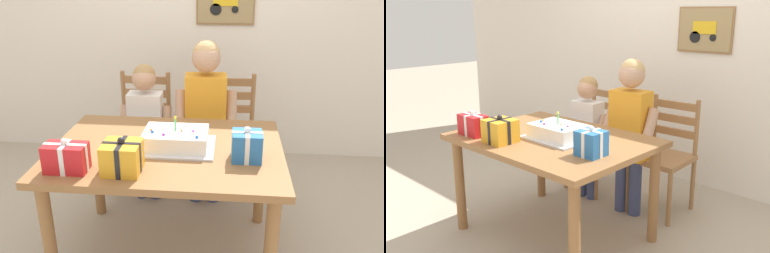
% 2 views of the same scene
% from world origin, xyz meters
% --- Properties ---
extents(ground_plane, '(20.00, 20.00, 0.00)m').
position_xyz_m(ground_plane, '(0.00, 0.00, 0.00)').
color(ground_plane, tan).
extents(back_wall, '(6.40, 0.11, 2.60)m').
position_xyz_m(back_wall, '(0.00, 1.63, 1.30)').
color(back_wall, silver).
rests_on(back_wall, ground).
extents(dining_table, '(1.32, 0.97, 0.74)m').
position_xyz_m(dining_table, '(0.00, 0.00, 0.64)').
color(dining_table, olive).
rests_on(dining_table, ground).
extents(birthday_cake, '(0.44, 0.34, 0.19)m').
position_xyz_m(birthday_cake, '(0.05, -0.00, 0.79)').
color(birthday_cake, silver).
rests_on(birthday_cake, dining_table).
extents(gift_box_red_large, '(0.16, 0.15, 0.19)m').
position_xyz_m(gift_box_red_large, '(0.45, -0.11, 0.82)').
color(gift_box_red_large, '#286BB7').
rests_on(gift_box_red_large, dining_table).
extents(gift_box_beside_cake, '(0.22, 0.13, 0.18)m').
position_xyz_m(gift_box_beside_cake, '(-0.46, -0.34, 0.82)').
color(gift_box_beside_cake, red).
rests_on(gift_box_beside_cake, dining_table).
extents(gift_box_corner_small, '(0.19, 0.19, 0.19)m').
position_xyz_m(gift_box_corner_small, '(-0.18, -0.31, 0.82)').
color(gift_box_corner_small, gold).
rests_on(gift_box_corner_small, dining_table).
extents(chair_left, '(0.43, 0.43, 0.92)m').
position_xyz_m(chair_left, '(-0.35, 0.90, 0.47)').
color(chair_left, '#996B42').
rests_on(chair_left, ground).
extents(chair_right, '(0.43, 0.43, 0.92)m').
position_xyz_m(chair_right, '(0.35, 0.90, 0.47)').
color(chair_right, '#996B42').
rests_on(chair_right, ground).
extents(child_older, '(0.46, 0.27, 1.25)m').
position_xyz_m(child_older, '(0.18, 0.66, 0.76)').
color(child_older, '#38426B').
rests_on(child_older, ground).
extents(child_younger, '(0.39, 0.22, 1.07)m').
position_xyz_m(child_younger, '(-0.27, 0.66, 0.65)').
color(child_younger, '#38426B').
rests_on(child_younger, ground).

